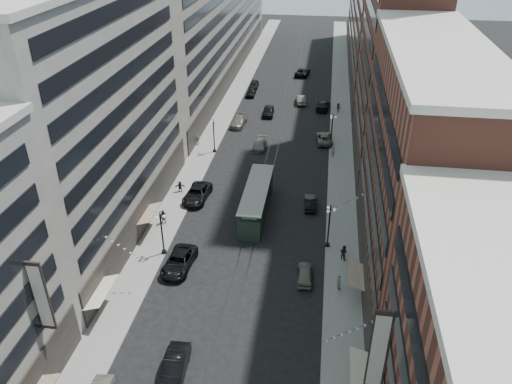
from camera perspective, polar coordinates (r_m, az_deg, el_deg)
The scene contains 36 objects.
ground at distance 83.70m, azimuth 2.18°, elevation 5.61°, with size 220.00×220.00×0.00m, color black.
sidewalk_west at distance 94.36m, azimuth -3.87°, elevation 8.54°, with size 4.00×180.00×0.15m, color gray.
sidewalk_east at distance 92.56m, azimuth 9.71°, elevation 7.73°, with size 4.00×180.00×0.15m, color gray.
rail_west at distance 92.90m, azimuth 2.43°, elevation 8.18°, with size 0.12×180.00×0.02m, color #2D2D33.
rail_east at distance 92.79m, azimuth 3.29°, elevation 8.13°, with size 0.12×180.00×0.02m, color #2D2D33.
building_west_mid at distance 58.44m, azimuth -17.59°, elevation 7.93°, with size 8.00×36.00×28.00m, color #9B958A.
building_west_far at distance 116.49m, azimuth -4.46°, elevation 19.33°, with size 8.00×90.00×26.00m, color #9B958A.
building_east_mid at distance 50.19m, azimuth 17.94°, elevation 1.63°, with size 8.00×30.00×24.00m, color brown.
building_east_tower at distance 73.65m, azimuth 16.13°, elevation 18.31°, with size 8.00×26.00×42.00m, color brown.
building_east_far at distance 123.23m, azimuth 13.07°, elevation 18.81°, with size 8.00×72.00×24.00m, color brown.
lamppost_sw_far at distance 56.58m, azimuth -10.71°, elevation -4.46°, with size 1.03×1.14×5.52m.
lamppost_sw_mid at distance 79.33m, azimuth -4.84°, elevation 6.54°, with size 1.03×1.14×5.52m.
lamppost_se_far at distance 57.32m, azimuth 8.34°, elevation -3.73°, with size 1.03×1.14×5.52m.
lamppost_se_mid at distance 82.12m, azimuth 8.66°, elevation 7.14°, with size 1.03×1.14×5.52m.
streetcar at distance 63.69m, azimuth 0.06°, elevation -1.10°, with size 2.94×13.29×3.68m.
car_2 at distance 55.59m, azimuth -8.79°, elevation -7.86°, with size 2.77×6.01×1.67m, color black.
car_4 at distance 53.76m, azimuth 5.60°, elevation -9.28°, with size 1.71×4.24×1.45m, color #616157.
car_5 at distance 45.01m, azimuth -9.29°, elevation -19.21°, with size 1.85×5.29×1.74m, color black.
pedestrian_2 at distance 62.81m, azimuth -10.53°, elevation -2.84°, with size 0.89×0.49×1.83m, color black.
pedestrian_4 at distance 52.63m, azimuth 9.46°, elevation -10.11°, with size 1.10×0.50×1.87m, color #B4AD95.
car_7 at distance 67.51m, azimuth -6.75°, elevation -0.20°, with size 2.84×6.17×1.71m, color black.
car_8 at distance 90.35m, azimuth -2.00°, elevation 8.09°, with size 2.28×5.60×1.63m, color #66655B.
car_9 at distance 105.28m, azimuth -0.59°, elevation 11.33°, with size 1.79×4.46×1.52m, color black.
car_10 at distance 65.82m, azimuth 6.23°, elevation -1.19°, with size 1.48×4.24×1.40m, color black.
car_11 at distance 84.45m, azimuth 7.79°, elevation 6.15°, with size 2.56×5.56×1.54m, color slate.
car_12 at distance 98.78m, azimuth 7.65°, elevation 9.81°, with size 2.30×5.65×1.64m, color black.
car_13 at distance 94.91m, azimuth 1.41°, elevation 9.23°, with size 1.99×4.94×1.68m, color black.
car_14 at distance 101.41m, azimuth 5.18°, elevation 10.49°, with size 1.70×4.88×1.61m, color #66665B.
pedestrian_5 at distance 69.45m, azimuth -8.68°, elevation 0.64°, with size 1.43×0.41×1.55m, color black.
pedestrian_6 at distance 83.08m, azimuth -6.66°, elevation 5.92°, with size 0.89×0.41×1.52m, color #A79A8B.
pedestrian_7 at distance 56.70m, azimuth 9.98°, elevation -6.81°, with size 0.90×0.49×1.85m, color black.
pedestrian_8 at distance 79.00m, azimuth 8.73°, elevation 4.58°, with size 0.69×0.45×1.89m, color #A09885.
pedestrian_9 at distance 97.16m, azimuth 9.36°, elevation 9.47°, with size 1.16×0.48×1.80m, color black.
car_extra_0 at distance 81.55m, azimuth 0.45°, elevation 5.48°, with size 1.96×4.81×1.40m, color slate.
car_extra_1 at distance 110.16m, azimuth -0.22°, elevation 12.20°, with size 1.80×4.47×1.52m, color black.
car_extra_2 at distance 119.25m, azimuth 5.34°, elevation 13.52°, with size 2.79×6.06×1.68m, color black.
Camera 1 is at (7.66, -15.75, 34.76)m, focal length 35.00 mm.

